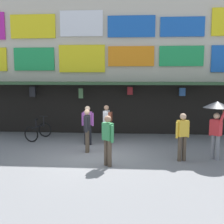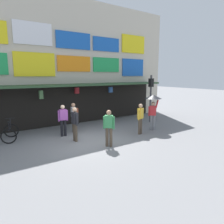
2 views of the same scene
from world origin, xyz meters
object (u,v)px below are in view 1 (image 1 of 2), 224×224
pedestrian_in_blue (108,138)px  bicycle_parked (38,131)px  pedestrian_in_red (87,128)px  pedestrian_in_white (107,121)px  pedestrian_with_umbrella (217,114)px  pedestrian_in_purple (182,134)px  pedestrian_in_yellow (88,123)px

pedestrian_in_blue → bicycle_parked: bearing=135.3°
bicycle_parked → pedestrian_in_red: bearing=-36.6°
pedestrian_in_blue → pedestrian_in_white: (-0.30, 3.09, 0.04)m
pedestrian_with_umbrella → pedestrian_in_blue: bearing=-165.7°
pedestrian_in_purple → pedestrian_in_yellow: (-3.63, 2.00, 0.00)m
pedestrian_in_blue → pedestrian_with_umbrella: 3.92m
pedestrian_in_red → pedestrian_with_umbrella: pedestrian_with_umbrella is taller
bicycle_parked → pedestrian_in_purple: bearing=-24.8°
pedestrian_in_red → pedestrian_in_blue: same height
pedestrian_in_purple → pedestrian_with_umbrella: 1.41m
pedestrian_in_white → bicycle_parked: bearing=172.4°
bicycle_parked → pedestrian_in_purple: size_ratio=0.78×
pedestrian_in_red → pedestrian_in_white: size_ratio=1.00×
bicycle_parked → pedestrian_in_red: pedestrian_in_red is taller
bicycle_parked → pedestrian_in_white: 3.34m
pedestrian_with_umbrella → bicycle_parked: bearing=160.6°
pedestrian_in_red → pedestrian_in_yellow: same height
bicycle_parked → pedestrian_in_red: 3.31m
pedestrian_in_white → pedestrian_in_purple: bearing=-40.1°
pedestrian_in_yellow → pedestrian_in_blue: (1.09, -2.70, 0.00)m
pedestrian_in_yellow → pedestrian_in_blue: same height
pedestrian_with_umbrella → pedestrian_in_white: bearing=152.1°
pedestrian_in_red → pedestrian_in_purple: size_ratio=1.00×
bicycle_parked → pedestrian_in_white: bearing=-7.6°
pedestrian_in_red → pedestrian_in_white: bearing=67.1°
pedestrian_in_purple → pedestrian_in_blue: size_ratio=1.00×
pedestrian_in_purple → pedestrian_in_white: bearing=139.9°
pedestrian_in_blue → pedestrian_in_purple: bearing=15.6°
pedestrian_in_yellow → pedestrian_in_purple: bearing=-28.8°
pedestrian_in_blue → pedestrian_in_white: size_ratio=1.00×
pedestrian_in_white → pedestrian_in_red: bearing=-112.9°
pedestrian_in_yellow → bicycle_parked: bearing=161.6°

